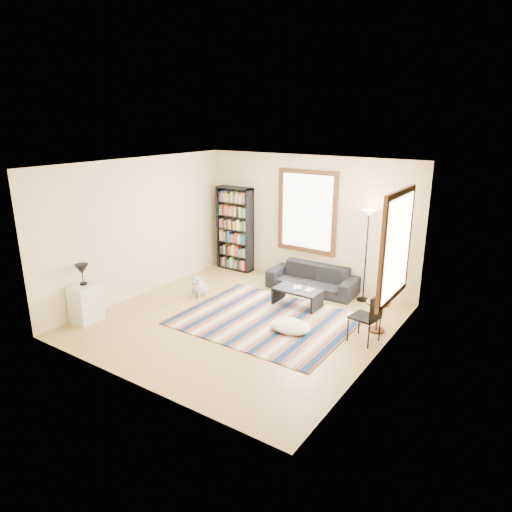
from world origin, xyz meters
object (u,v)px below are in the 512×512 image
Objects in this scene: dog at (200,285)px; side_table at (377,316)px; white_cabinet at (86,303)px; folding_chair at (365,317)px; sofa at (312,278)px; floor_lamp at (366,256)px; coffee_table at (297,297)px; bookshelf at (235,229)px; floor_cushion at (290,326)px.

side_table is at bearing -8.08° from dog.
side_table is at bearing 23.66° from white_cabinet.
folding_chair reaches higher than side_table.
side_table is at bearing -33.03° from sofa.
side_table is 3.63m from dog.
folding_chair is (1.76, -1.57, 0.15)m from sofa.
floor_lamp reaches higher than dog.
coffee_table is (0.14, -0.90, -0.10)m from sofa.
floor_cushion is at bearing -38.09° from bookshelf.
coffee_table is 1.05× the size of folding_chair.
floor_lamp is (1.10, 0.10, 0.65)m from sofa.
bookshelf reaches higher than floor_cushion.
side_table is at bearing -59.18° from floor_lamp.
dog is (-3.60, -0.47, -0.02)m from side_table.
floor_cushion is 2.25m from floor_lamp.
coffee_table is at bearing 112.86° from floor_cushion.
sofa is 2.11m from side_table.
sofa is at bearing 25.36° from dog.
dog is at bearing -171.76° from folding_chair.
sofa reaches higher than dog.
folding_chair is at bearing -24.79° from bookshelf.
bookshelf is 4.42m from folding_chair.
sofa is 3.83× the size of dog.
coffee_table is 1.57m from floor_lamp.
sofa is 2.70× the size of white_cabinet.
dog is (-1.94, -0.65, 0.07)m from coffee_table.
folding_chair is (-0.05, -0.48, 0.16)m from side_table.
floor_cushion is 1.38× the size of side_table.
floor_cushion is at bearing -154.70° from folding_chair.
white_cabinet is 1.42× the size of dog.
floor_cushion is at bearing -104.50° from floor_lamp.
bookshelf is 3.97m from white_cabinet.
sofa is 2.35m from bookshelf.
sofa is 2.54× the size of floor_cushion.
bookshelf is at bearing 77.37° from white_cabinet.
coffee_table is at bearing -82.95° from sofa.
side_table is at bearing 92.59° from folding_chair.
floor_cushion is 1.51× the size of dog.
floor_lamp is 1.53m from side_table.
floor_lamp is at bearing 119.95° from folding_chair.
side_table is at bearing 34.37° from floor_cushion.
folding_chair is 1.74× the size of dog.
folding_chair reaches higher than coffee_table.
floor_cushion is (0.43, -1.03, -0.09)m from coffee_table.
floor_cushion is at bearing -75.39° from sofa.
white_cabinet is (-2.69, -3.62, 0.07)m from sofa.
floor_cushion is at bearing 21.67° from white_cabinet.
floor_lamp is (3.33, -0.17, -0.07)m from bookshelf.
bookshelf reaches higher than sofa.
floor_lamp is 3.40m from dog.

